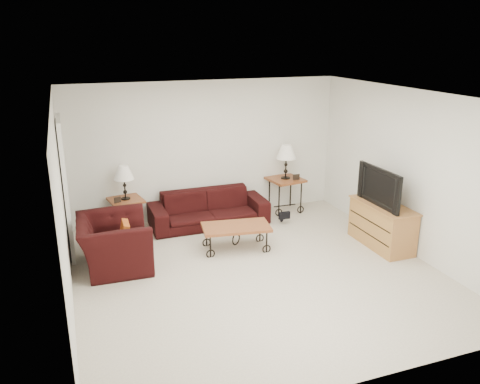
% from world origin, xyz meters
% --- Properties ---
extents(ground, '(5.00, 5.00, 0.00)m').
position_xyz_m(ground, '(0.00, 0.00, 0.00)').
color(ground, beige).
rests_on(ground, ground).
extents(wall_back, '(5.00, 0.02, 2.50)m').
position_xyz_m(wall_back, '(0.00, 2.50, 1.25)').
color(wall_back, white).
rests_on(wall_back, ground).
extents(wall_front, '(5.00, 0.02, 2.50)m').
position_xyz_m(wall_front, '(0.00, -2.50, 1.25)').
color(wall_front, white).
rests_on(wall_front, ground).
extents(wall_left, '(0.02, 5.00, 2.50)m').
position_xyz_m(wall_left, '(-2.50, 0.00, 1.25)').
color(wall_left, white).
rests_on(wall_left, ground).
extents(wall_right, '(0.02, 5.00, 2.50)m').
position_xyz_m(wall_right, '(2.50, 0.00, 1.25)').
color(wall_right, white).
rests_on(wall_right, ground).
extents(ceiling, '(5.00, 5.00, 0.00)m').
position_xyz_m(ceiling, '(0.00, 0.00, 2.50)').
color(ceiling, white).
rests_on(ceiling, wall_back).
extents(doorway, '(0.08, 0.94, 2.04)m').
position_xyz_m(doorway, '(-2.47, 1.65, 1.02)').
color(doorway, black).
rests_on(doorway, ground).
extents(sofa, '(2.07, 0.81, 0.60)m').
position_xyz_m(sofa, '(-0.11, 2.02, 0.30)').
color(sofa, black).
rests_on(sofa, ground).
extents(side_table_left, '(0.62, 0.62, 0.59)m').
position_xyz_m(side_table_left, '(-1.52, 2.20, 0.29)').
color(side_table_left, brown).
rests_on(side_table_left, ground).
extents(side_table_right, '(0.68, 0.68, 0.65)m').
position_xyz_m(side_table_right, '(1.46, 2.20, 0.33)').
color(side_table_right, brown).
rests_on(side_table_right, ground).
extents(lamp_left, '(0.38, 0.38, 0.59)m').
position_xyz_m(lamp_left, '(-1.52, 2.20, 0.88)').
color(lamp_left, black).
rests_on(lamp_left, side_table_left).
extents(lamp_right, '(0.42, 0.42, 0.65)m').
position_xyz_m(lamp_right, '(1.46, 2.20, 0.98)').
color(lamp_right, black).
rests_on(lamp_right, side_table_right).
extents(photo_frame_left, '(0.12, 0.05, 0.10)m').
position_xyz_m(photo_frame_left, '(-1.67, 2.05, 0.64)').
color(photo_frame_left, black).
rests_on(photo_frame_left, side_table_left).
extents(photo_frame_right, '(0.13, 0.02, 0.11)m').
position_xyz_m(photo_frame_right, '(1.61, 2.05, 0.71)').
color(photo_frame_right, black).
rests_on(photo_frame_right, side_table_right).
extents(coffee_table, '(1.12, 0.72, 0.39)m').
position_xyz_m(coffee_table, '(-0.01, 0.86, 0.20)').
color(coffee_table, brown).
rests_on(coffee_table, ground).
extents(armchair, '(1.04, 1.18, 0.74)m').
position_xyz_m(armchair, '(-1.88, 0.90, 0.37)').
color(armchair, black).
rests_on(armchair, ground).
extents(throw_pillow, '(0.10, 0.34, 0.34)m').
position_xyz_m(throw_pillow, '(-1.73, 0.85, 0.52)').
color(throw_pillow, '#B05716').
rests_on(throw_pillow, armchair).
extents(tv_stand, '(0.49, 1.17, 0.70)m').
position_xyz_m(tv_stand, '(2.23, 0.20, 0.35)').
color(tv_stand, '#9D5A3A').
rests_on(tv_stand, ground).
extents(television, '(0.14, 1.04, 0.60)m').
position_xyz_m(television, '(2.21, 0.20, 1.00)').
color(television, black).
rests_on(television, tv_stand).
extents(backpack, '(0.32, 0.25, 0.41)m').
position_xyz_m(backpack, '(1.16, 1.68, 0.21)').
color(backpack, black).
rests_on(backpack, ground).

